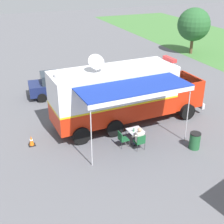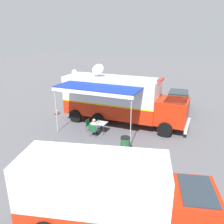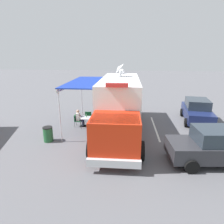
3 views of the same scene
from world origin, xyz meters
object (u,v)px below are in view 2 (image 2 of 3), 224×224
Objects in this scene: folding_table at (101,124)px; car_behind_truck at (118,92)px; seated_responder at (95,127)px; support_truck at (108,193)px; folding_chair_beside_table at (89,124)px; trash_bin at (125,144)px; water_bottle at (98,122)px; folding_chair_at_table at (94,130)px; traffic_cone at (57,111)px; command_truck at (120,99)px; car_far_corner at (178,101)px.

folding_table is 0.19× the size of car_behind_truck.
support_truck reaches higher than seated_responder.
trash_bin reaches higher than folding_chair_beside_table.
folding_chair_at_table is at bearing 1.76° from water_bottle.
seated_responder is (0.52, 0.01, -0.18)m from water_bottle.
folding_chair_at_table is 5.77m from traffic_cone.
folding_table is at bearing 168.02° from seated_responder.
command_truck is 16.52× the size of traffic_cone.
car_far_corner is (-7.32, 4.78, 0.37)m from folding_chair_beside_table.
car_far_corner reaches higher than folding_chair_beside_table.
seated_responder is 8.78m from car_far_corner.
folding_chair_at_table is 0.20× the size of car_behind_truck.
support_truck is at bearing 16.18° from trash_bin.
water_bottle is 0.18× the size of seated_responder.
seated_responder reaches higher than folding_chair_at_table.
seated_responder reaches higher than folding_chair_beside_table.
folding_table is at bearing -28.72° from car_far_corner.
water_bottle reaches higher than folding_table.
support_truck reaches higher than folding_table.
car_behind_truck is (-8.73, -2.13, 0.23)m from seated_responder.
support_truck is 14.38m from car_far_corner.
command_truck is at bearing 168.48° from seated_responder.
car_far_corner is at bearing 153.06° from folding_chair_at_table.
water_bottle is at bearing -178.45° from seated_responder.
folding_chair_beside_table reaches higher than folding_table.
seated_responder reaches higher than traffic_cone.
traffic_cone is at bearing -110.49° from water_bottle.
traffic_cone is (0.49, -5.72, -1.66)m from command_truck.
seated_responder is at bearing 64.65° from traffic_cone.
water_bottle is at bearing 69.51° from traffic_cone.
support_truck is at bearing 33.07° from seated_responder.
water_bottle is 0.26× the size of folding_chair_beside_table.
folding_chair_beside_table is at bearing -115.15° from trash_bin.
traffic_cone is at bearing -115.35° from seated_responder.
folding_chair_at_table is at bearing 48.40° from folding_chair_beside_table.
folding_chair_at_table reaches higher than folding_table.
car_far_corner is at bearing -179.08° from support_truck.
seated_responder reaches higher than water_bottle.
folding_chair_beside_table is 8.40m from car_behind_truck.
car_far_corner is (-8.94, 1.35, 0.42)m from trash_bin.
traffic_cone is at bearing -114.10° from folding_chair_beside_table.
folding_table is (2.31, -0.46, -1.27)m from command_truck.
traffic_cone is at bearing -114.56° from trash_bin.
car_far_corner reaches higher than folding_table.
seated_responder reaches higher than folding_table.
car_behind_truck is at bearing -157.25° from support_truck.
traffic_cone is 10.65m from car_far_corner.
command_truck is 11.01× the size of folding_chair_beside_table.
folding_table is 1.43× the size of traffic_cone.
traffic_cone is at bearing -25.45° from car_behind_truck.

